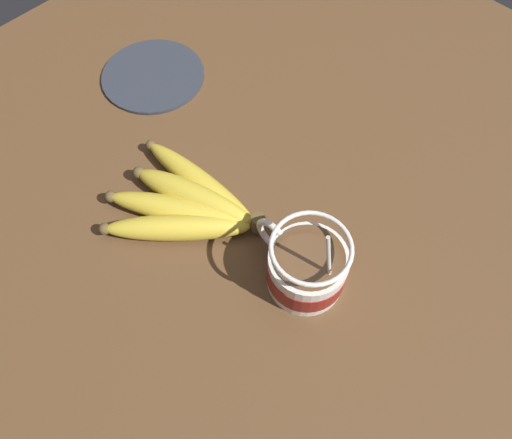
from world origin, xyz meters
The scene contains 4 objects.
table centered at (0.00, 0.00, 1.85)cm, with size 137.17×137.17×3.70cm.
coffee_mug centered at (-6.48, 1.81, 7.70)cm, with size 14.13×10.44×14.86cm.
banana_bunch centered at (12.89, 5.36, 5.64)cm, with size 23.88×18.26×4.36cm.
small_plate centered at (37.79, -8.78, 4.00)cm, with size 17.81×17.81×0.60cm.
Camera 1 is at (-20.57, 25.69, 66.48)cm, focal length 35.00 mm.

